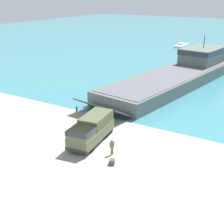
# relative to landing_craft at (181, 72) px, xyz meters

# --- Properties ---
(ground_plane) EXTENTS (240.00, 240.00, 0.00)m
(ground_plane) POSITION_rel_landing_craft_xyz_m (-0.39, -29.33, -1.86)
(ground_plane) COLOR #9E998E
(landing_craft) EXTENTS (13.82, 39.38, 7.68)m
(landing_craft) POSITION_rel_landing_craft_xyz_m (0.00, 0.00, 0.00)
(landing_craft) COLOR #56605B
(landing_craft) RESTS_ON ground_plane
(military_truck) EXTENTS (3.57, 7.55, 2.84)m
(military_truck) POSITION_rel_landing_craft_xyz_m (0.04, -29.32, -0.33)
(military_truck) COLOR #566042
(military_truck) RESTS_ON ground_plane
(soldier_on_ramp) EXTENTS (0.37, 0.49, 1.72)m
(soldier_on_ramp) POSITION_rel_landing_craft_xyz_m (3.57, -30.70, -0.87)
(soldier_on_ramp) COLOR #6B664C
(soldier_on_ramp) RESTS_ON ground_plane
(moored_boat_b) EXTENTS (2.46, 7.22, 1.26)m
(moored_boat_b) POSITION_rel_landing_craft_xyz_m (-13.75, 39.34, -1.44)
(moored_boat_b) COLOR white
(moored_boat_b) RESTS_ON ground_plane
(mooring_bollard) EXTENTS (0.27, 0.27, 0.70)m
(mooring_bollard) POSITION_rel_landing_craft_xyz_m (-7.29, -22.49, -1.48)
(mooring_bollard) COLOR #333338
(mooring_bollard) RESTS_ON ground_plane
(cargo_crate) EXTENTS (0.71, 0.77, 0.51)m
(cargo_crate) POSITION_rel_landing_craft_xyz_m (4.61, -32.38, -1.60)
(cargo_crate) COLOR #4C4738
(cargo_crate) RESTS_ON ground_plane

